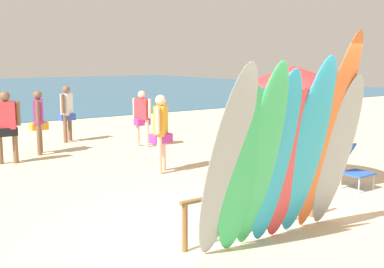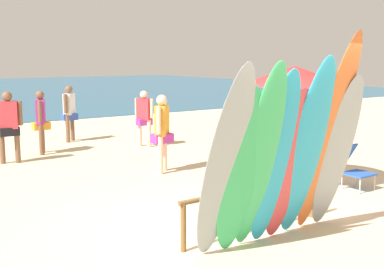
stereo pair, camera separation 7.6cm
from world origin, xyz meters
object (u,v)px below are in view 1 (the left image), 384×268
Objects in this scene: surfboard_green_1 at (241,172)px; beach_chair_blue at (299,152)px; beachgoer_strolling at (142,115)px; surfboard_rack at (255,197)px; surfboard_red_4 at (288,165)px; surfboard_grey_0 at (227,165)px; beach_umbrella at (293,75)px; surfboard_teal_5 at (308,149)px; surfboard_orange_6 at (329,135)px; beachgoer_by_water at (161,128)px; surfboard_green_2 at (261,159)px; beachgoer_midbeach at (6,122)px; beachgoer_photographing at (39,118)px; beach_chair_red at (348,165)px; surfboard_teal_3 at (276,159)px; beachgoer_near_rack at (67,110)px; surfboard_grey_7 at (337,153)px.

surfboard_green_1 is 4.60m from beach_chair_blue.
surfboard_rack is at bearing -43.95° from beachgoer_strolling.
surfboard_grey_0 is at bearing -175.73° from surfboard_red_4.
surfboard_teal_5 is at bearing -132.15° from beach_umbrella.
beachgoer_by_water is (0.05, 4.26, -0.42)m from surfboard_orange_6.
surfboard_orange_6 is at bearing 3.82° from surfboard_green_2.
beach_umbrella reaches higher than beachgoer_midbeach.
surfboard_grey_0 reaches higher than surfboard_red_4.
beachgoer_photographing reaches higher than beach_chair_blue.
beach_chair_blue is at bearing 35.88° from beach_umbrella.
surfboard_green_1 is 6.93m from beachgoer_midbeach.
surfboard_green_1 is 3.92m from beach_chair_red.
surfboard_red_4 is 7.04m from beachgoer_midbeach.
surfboard_teal_3 reaches higher than beachgoer_near_rack.
surfboard_orange_6 is 7.32m from beachgoer_midbeach.
surfboard_teal_3 is at bearing -175.36° from surfboard_grey_7.
surfboard_teal_3 is at bearing 25.26° from beachgoer_photographing.
surfboard_green_1 is 0.82m from surfboard_red_4.
surfboard_grey_0 is 4.17m from beach_chair_red.
surfboard_rack is 1.50× the size of beachgoer_by_water.
surfboard_green_1 is at bearing 173.05° from surfboard_orange_6.
surfboard_teal_5 reaches higher than surfboard_teal_3.
surfboard_orange_6 is at bearing -5.11° from surfboard_grey_0.
surfboard_teal_3 is at bearing 13.02° from surfboard_green_2.
surfboard_teal_5 reaches higher than beach_umbrella.
surfboard_red_4 is at bearing -137.41° from beach_umbrella.
surfboard_teal_5 is at bearing -124.04° from beach_chair_blue.
beachgoer_midbeach reaches higher than surfboard_rack.
beach_chair_red is at bearing -17.19° from beachgoer_strolling.
beach_umbrella is at bearing 41.77° from surfboard_green_2.
surfboard_teal_3 reaches higher than surfboard_green_1.
beachgoer_near_rack reaches higher than surfboard_rack.
beachgoer_near_rack is (1.52, 8.91, -0.25)m from surfboard_grey_0.
surfboard_green_2 is 0.87× the size of surfboard_orange_6.
beachgoer_midbeach is (-2.53, 6.90, -0.14)m from surfboard_grey_7.
beach_chair_blue is at bearing 28.76° from surfboard_grey_0.
surfboard_grey_0 is 0.87× the size of surfboard_orange_6.
beachgoer_photographing is (-1.37, 7.62, -0.45)m from surfboard_orange_6.
surfboard_teal_5 is at bearing -154.46° from beach_chair_red.
beachgoer_by_water is 1.02× the size of beachgoer_near_rack.
beach_chair_red is (3.66, 1.26, -0.61)m from surfboard_green_1.
surfboard_rack is at bearing -166.71° from beach_chair_red.
surfboard_teal_5 reaches higher than beachgoer_photographing.
surfboard_teal_5 reaches higher than surfboard_rack.
surfboard_grey_7 is at bearing 33.54° from beachgoer_photographing.
surfboard_grey_7 is 8.91m from beachgoer_near_rack.
beach_chair_red is 1.92m from beach_umbrella.
surfboard_green_2 is 1.09× the size of beach_umbrella.
beachgoer_near_rack is 1.79m from beachgoer_photographing.
beachgoer_midbeach is (-1.13, 6.92, -0.23)m from surfboard_green_2.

